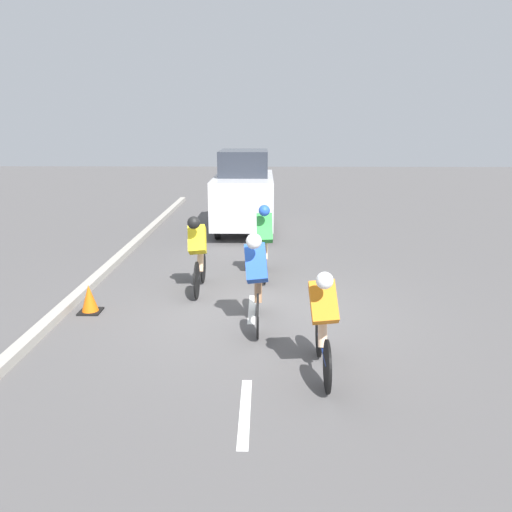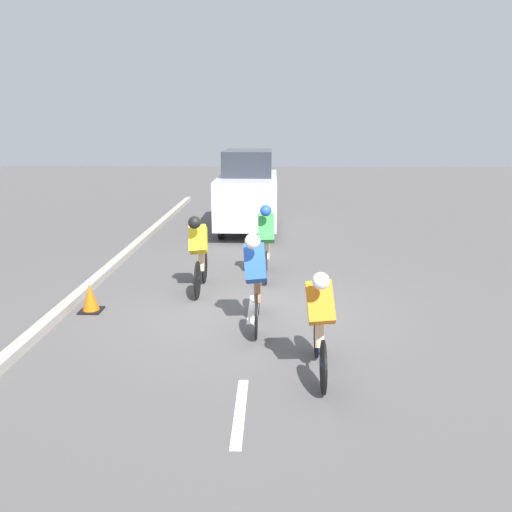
% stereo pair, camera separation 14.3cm
% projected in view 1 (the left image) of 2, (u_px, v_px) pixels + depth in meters
% --- Properties ---
extents(ground_plane, '(60.00, 60.00, 0.00)m').
position_uv_depth(ground_plane, '(252.00, 311.00, 8.53)').
color(ground_plane, '#565454').
extents(lane_stripe_near, '(0.12, 1.40, 0.01)m').
position_uv_depth(lane_stripe_near, '(245.00, 411.00, 5.56)').
color(lane_stripe_near, white).
rests_on(lane_stripe_near, ground).
extents(lane_stripe_mid, '(0.12, 1.40, 0.01)m').
position_uv_depth(lane_stripe_mid, '(252.00, 309.00, 8.65)').
color(lane_stripe_mid, white).
rests_on(lane_stripe_mid, ground).
extents(lane_stripe_far, '(0.12, 1.40, 0.01)m').
position_uv_depth(lane_stripe_far, '(255.00, 260.00, 11.75)').
color(lane_stripe_far, white).
rests_on(lane_stripe_far, ground).
extents(curb, '(0.20, 25.27, 0.14)m').
position_uv_depth(curb, '(69.00, 304.00, 8.69)').
color(curb, '#A8A399').
rests_on(curb, ground).
extents(cyclist_yellow, '(0.37, 1.65, 1.50)m').
position_uv_depth(cyclist_yellow, '(198.00, 251.00, 9.36)').
color(cyclist_yellow, black).
rests_on(cyclist_yellow, ground).
extents(cyclist_blue, '(0.38, 1.68, 1.56)m').
position_uv_depth(cyclist_blue, '(257.00, 277.00, 7.69)').
color(cyclist_blue, black).
rests_on(cyclist_blue, ground).
extents(cyclist_green, '(0.34, 1.70, 1.56)m').
position_uv_depth(cyclist_green, '(265.00, 239.00, 10.23)').
color(cyclist_green, black).
rests_on(cyclist_green, ground).
extents(cyclist_orange, '(0.37, 1.60, 1.45)m').
position_uv_depth(cyclist_orange, '(323.00, 320.00, 6.19)').
color(cyclist_orange, black).
rests_on(cyclist_orange, ground).
extents(support_car, '(1.70, 3.95, 2.36)m').
position_uv_depth(support_car, '(244.00, 191.00, 14.81)').
color(support_car, black).
rests_on(support_car, ground).
extents(traffic_cone, '(0.36, 0.36, 0.49)m').
position_uv_depth(traffic_cone, '(89.00, 299.00, 8.44)').
color(traffic_cone, black).
rests_on(traffic_cone, ground).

